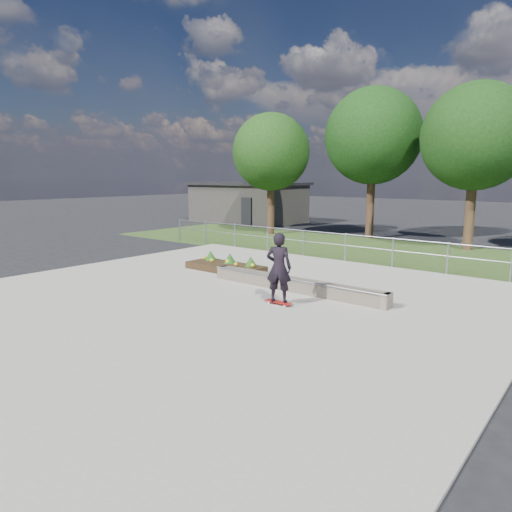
% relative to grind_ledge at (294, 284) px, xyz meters
% --- Properties ---
extents(ground, '(120.00, 120.00, 0.00)m').
position_rel_grind_ledge_xyz_m(ground, '(-1.20, -2.08, -0.26)').
color(ground, black).
rests_on(ground, ground).
extents(grass_verge, '(30.00, 8.00, 0.02)m').
position_rel_grind_ledge_xyz_m(grass_verge, '(-1.20, 8.92, -0.25)').
color(grass_verge, '#2B431A').
rests_on(grass_verge, ground).
extents(concrete_slab, '(15.00, 15.00, 0.06)m').
position_rel_grind_ledge_xyz_m(concrete_slab, '(-1.20, -2.08, -0.23)').
color(concrete_slab, gray).
rests_on(concrete_slab, ground).
extents(fence, '(20.06, 0.06, 1.20)m').
position_rel_grind_ledge_xyz_m(fence, '(-1.20, 5.42, 0.51)').
color(fence, '#94989D').
rests_on(fence, ground).
extents(building, '(8.40, 5.40, 3.00)m').
position_rel_grind_ledge_xyz_m(building, '(-15.20, 15.92, 1.25)').
color(building, '#2C2A27').
rests_on(building, ground).
extents(tree_far_left, '(4.55, 4.55, 7.15)m').
position_rel_grind_ledge_xyz_m(tree_far_left, '(-9.20, 10.92, 4.59)').
color(tree_far_left, '#342014').
rests_on(tree_far_left, ground).
extents(tree_mid_left, '(5.25, 5.25, 8.25)m').
position_rel_grind_ledge_xyz_m(tree_mid_left, '(-3.70, 12.92, 5.34)').
color(tree_mid_left, '#341F14').
rests_on(tree_mid_left, ground).
extents(tree_mid_right, '(4.90, 4.90, 7.70)m').
position_rel_grind_ledge_xyz_m(tree_mid_right, '(1.80, 11.92, 4.97)').
color(tree_mid_right, '#382416').
rests_on(tree_mid_right, ground).
extents(grind_ledge, '(6.00, 0.44, 0.43)m').
position_rel_grind_ledge_xyz_m(grind_ledge, '(0.00, 0.00, 0.00)').
color(grind_ledge, brown).
rests_on(grind_ledge, concrete_slab).
extents(planter_bed, '(3.00, 1.20, 0.61)m').
position_rel_grind_ledge_xyz_m(planter_bed, '(-3.65, 0.96, -0.02)').
color(planter_bed, black).
rests_on(planter_bed, concrete_slab).
extents(skateboarder, '(0.80, 0.67, 1.96)m').
position_rel_grind_ledge_xyz_m(skateboarder, '(0.50, -1.47, 0.81)').
color(skateboarder, silver).
rests_on(skateboarder, concrete_slab).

